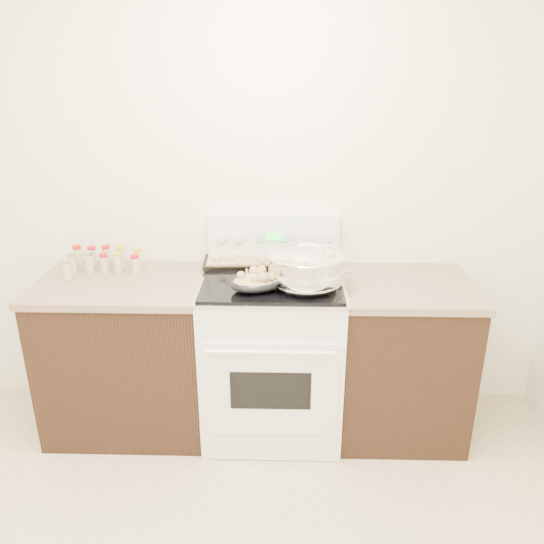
{
  "coord_description": "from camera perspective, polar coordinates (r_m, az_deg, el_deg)",
  "views": [
    {
      "loc": [
        0.42,
        -1.25,
        2.01
      ],
      "look_at": [
        0.35,
        1.37,
        1.0
      ],
      "focal_mm": 35.0,
      "sensor_mm": 36.0,
      "label": 1
    }
  ],
  "objects": [
    {
      "name": "mixing_bowl",
      "position": [
        2.74,
        3.69,
        0.22
      ],
      "size": [
        0.47,
        0.47,
        0.24
      ],
      "color": "silver",
      "rests_on": "kitchen_range"
    },
    {
      "name": "counter_left",
      "position": [
        3.22,
        -15.06,
        -8.44
      ],
      "size": [
        0.93,
        0.67,
        0.92
      ],
      "color": "black",
      "rests_on": "ground"
    },
    {
      "name": "blue_ladle",
      "position": [
        2.77,
        6.01,
        -0.97
      ],
      "size": [
        0.2,
        0.2,
        0.09
      ],
      "color": "#83ACC4",
      "rests_on": "kitchen_range"
    },
    {
      "name": "roasting_pan",
      "position": [
        2.71,
        -1.57,
        -0.98
      ],
      "size": [
        0.35,
        0.3,
        0.12
      ],
      "color": "black",
      "rests_on": "kitchen_range"
    },
    {
      "name": "room_shell",
      "position": [
        1.35,
        -16.72,
        7.05
      ],
      "size": [
        4.1,
        3.6,
        2.75
      ],
      "color": "white",
      "rests_on": "ground"
    },
    {
      "name": "spice_jars",
      "position": [
        3.19,
        -17.9,
        1.2
      ],
      "size": [
        0.4,
        0.24,
        0.13
      ],
      "color": "#BFB28C",
      "rests_on": "counter_left"
    },
    {
      "name": "kitchen_range",
      "position": [
        3.08,
        0.03,
        -8.53
      ],
      "size": [
        0.78,
        0.73,
        1.22
      ],
      "color": "white",
      "rests_on": "ground"
    },
    {
      "name": "wooden_spoon",
      "position": [
        2.88,
        -2.98,
        -0.46
      ],
      "size": [
        0.06,
        0.29,
        0.04
      ],
      "color": "#9A7B46",
      "rests_on": "kitchen_range"
    },
    {
      "name": "baking_sheet",
      "position": [
        3.11,
        -3.59,
        1.35
      ],
      "size": [
        0.42,
        0.3,
        0.06
      ],
      "color": "black",
      "rests_on": "kitchen_range"
    },
    {
      "name": "counter_right",
      "position": [
        3.16,
        13.53,
        -8.86
      ],
      "size": [
        0.73,
        0.67,
        0.92
      ],
      "color": "black",
      "rests_on": "ground"
    }
  ]
}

